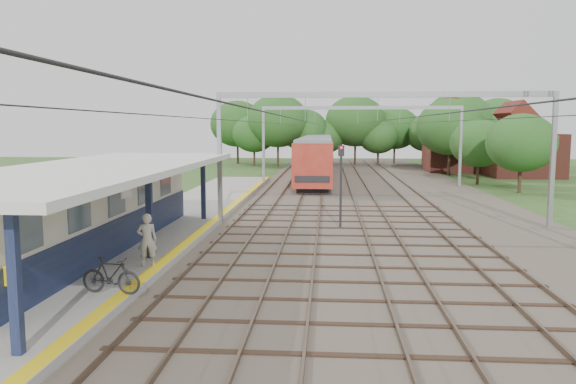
{
  "coord_description": "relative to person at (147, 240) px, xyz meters",
  "views": [
    {
      "loc": [
        0.72,
        -14.14,
        5.22
      ],
      "look_at": [
        -1.52,
        16.86,
        1.6
      ],
      "focal_mm": 35.0,
      "sensor_mm": 36.0,
      "label": 1
    }
  ],
  "objects": [
    {
      "name": "ballast_bed",
      "position": [
        9.6,
        25.23,
        -1.24
      ],
      "size": [
        18.0,
        90.0,
        0.1
      ],
      "primitive_type": "cube",
      "color": "#473D33",
      "rests_on": "ground"
    },
    {
      "name": "catenary_system",
      "position": [
        8.99,
        20.52,
        4.23
      ],
      "size": [
        17.22,
        88.0,
        7.0
      ],
      "color": "gray",
      "rests_on": "ground"
    },
    {
      "name": "canopy",
      "position": [
        -2.17,
        1.23,
        2.36
      ],
      "size": [
        6.4,
        20.0,
        3.44
      ],
      "color": "#131C3D",
      "rests_on": "platform"
    },
    {
      "name": "train",
      "position": [
        5.1,
        42.74,
        1.01
      ],
      "size": [
        3.15,
        39.26,
        4.13
      ],
      "color": "black",
      "rests_on": "ballast_bed"
    },
    {
      "name": "station_building",
      "position": [
        -3.28,
        2.23,
        0.76
      ],
      "size": [
        3.41,
        18.0,
        3.4
      ],
      "color": "beige",
      "rests_on": "platform"
    },
    {
      "name": "signal_post",
      "position": [
        6.95,
        9.4,
        1.41
      ],
      "size": [
        0.31,
        0.27,
        4.29
      ],
      "rotation": [
        0.0,
        0.0,
        -0.12
      ],
      "color": "black",
      "rests_on": "ground"
    },
    {
      "name": "ground",
      "position": [
        5.6,
        -4.77,
        -1.29
      ],
      "size": [
        160.0,
        160.0,
        0.0
      ],
      "primitive_type": "plane",
      "color": "#2D4C1E",
      "rests_on": "ground"
    },
    {
      "name": "person",
      "position": [
        0.0,
        0.0,
        0.0
      ],
      "size": [
        0.79,
        0.64,
        1.87
      ],
      "primitive_type": "imported",
      "rotation": [
        0.0,
        0.0,
        3.46
      ],
      "color": "silver",
      "rests_on": "platform"
    },
    {
      "name": "bicycle",
      "position": [
        0.0,
        -3.33,
        -0.38
      ],
      "size": [
        1.89,
        0.75,
        1.1
      ],
      "primitive_type": "imported",
      "rotation": [
        0.0,
        0.0,
        1.44
      ],
      "color": "black",
      "rests_on": "platform"
    },
    {
      "name": "rail_tracks",
      "position": [
        7.1,
        25.23,
        -1.11
      ],
      "size": [
        11.8,
        88.0,
        0.15
      ],
      "color": "brown",
      "rests_on": "ballast_bed"
    },
    {
      "name": "house_near",
      "position": [
        26.6,
        41.23,
        1.7
      ],
      "size": [
        7.0,
        6.12,
        7.89
      ],
      "color": "brown",
      "rests_on": "ground"
    },
    {
      "name": "tree_band",
      "position": [
        9.44,
        52.36,
        3.64
      ],
      "size": [
        31.72,
        30.88,
        8.82
      ],
      "color": "#382619",
      "rests_on": "ground"
    },
    {
      "name": "house_far",
      "position": [
        21.6,
        47.23,
        1.95
      ],
      "size": [
        8.0,
        6.12,
        8.66
      ],
      "color": "brown",
      "rests_on": "ground"
    },
    {
      "name": "yellow_stripe",
      "position": [
        0.35,
        9.23,
        -0.93
      ],
      "size": [
        0.45,
        52.0,
        0.01
      ],
      "primitive_type": "cube",
      "color": "yellow",
      "rests_on": "platform"
    },
    {
      "name": "platform",
      "position": [
        -1.9,
        9.23,
        -1.11
      ],
      "size": [
        5.0,
        52.0,
        0.35
      ],
      "primitive_type": "cube",
      "color": "gray",
      "rests_on": "ground"
    }
  ]
}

